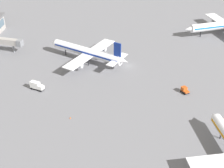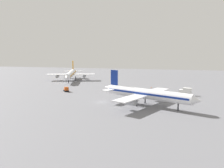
{
  "view_description": "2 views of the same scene",
  "coord_description": "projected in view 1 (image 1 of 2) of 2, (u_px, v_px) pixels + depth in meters",
  "views": [
    {
      "loc": [
        127.28,
        3.99,
        69.73
      ],
      "look_at": [
        19.88,
        -5.48,
        2.49
      ],
      "focal_mm": 52.38,
      "sensor_mm": 36.0,
      "label": 1
    },
    {
      "loc": [
        -99.36,
        -24.27,
        23.27
      ],
      "look_at": [
        24.97,
        0.53,
        3.65
      ],
      "focal_mm": 41.3,
      "sensor_mm": 36.0,
      "label": 2
    }
  ],
  "objects": [
    {
      "name": "airplane_at_gate",
      "position": [
        88.0,
        52.0,
        145.98
      ],
      "size": [
        32.45,
        39.02,
        12.77
      ],
      "rotation": [
        0.0,
        0.0,
        4.25
      ],
      "color": "white",
      "rests_on": "ground"
    },
    {
      "name": "ground",
      "position": [
        128.0,
        66.0,
        144.78
      ],
      "size": [
        288.0,
        288.0,
        0.0
      ],
      "primitive_type": "plane",
      "color": "slate"
    },
    {
      "name": "jet_bridge",
      "position": [
        4.0,
        41.0,
        154.58
      ],
      "size": [
        6.2,
        19.97,
        6.74
      ],
      "rotation": [
        0.0,
        0.0,
        1.4
      ],
      "color": "#9E9993",
      "rests_on": "ground"
    },
    {
      "name": "catering_truck",
      "position": [
        37.0,
        86.0,
        127.47
      ],
      "size": [
        3.74,
        5.91,
        3.3
      ],
      "rotation": [
        0.0,
        0.0,
        1.21
      ],
      "color": "black",
      "rests_on": "ground"
    },
    {
      "name": "baggage_tug",
      "position": [
        185.0,
        90.0,
        125.91
      ],
      "size": [
        3.75,
        3.53,
        2.3
      ],
      "rotation": [
        0.0,
        0.0,
        3.74
      ],
      "color": "black",
      "rests_on": "ground"
    },
    {
      "name": "safety_cone_near_gate",
      "position": [
        70.0,
        118.0,
        112.57
      ],
      "size": [
        0.44,
        0.44,
        0.6
      ],
      "primitive_type": "cone",
      "color": "#EA590C",
      "rests_on": "ground"
    }
  ]
}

